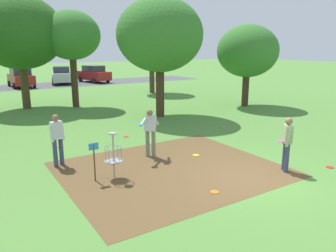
{
  "coord_description": "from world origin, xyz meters",
  "views": [
    {
      "loc": [
        -7.01,
        -6.27,
        3.76
      ],
      "look_at": [
        -0.84,
        3.4,
        1.0
      ],
      "focal_mm": 34.9,
      "sensor_mm": 36.0,
      "label": 1
    }
  ],
  "objects_px": {
    "parked_car_center_left": "(21,78)",
    "tree_mid_left": "(19,32)",
    "frisbee_mid_grass": "(60,146)",
    "parked_car_center_right": "(61,75)",
    "player_throwing": "(287,141)",
    "tree_near_right": "(152,40)",
    "frisbee_scattered_b": "(196,155)",
    "frisbee_near_basket": "(224,127)",
    "tree_mid_right": "(160,35)",
    "disc_golf_basket": "(111,154)",
    "frisbee_by_tee": "(330,167)",
    "frisbee_far_left": "(126,137)",
    "player_waiting_left": "(150,130)",
    "tree_near_left": "(71,36)",
    "parked_car_rightmost": "(94,74)",
    "frisbee_far_right": "(215,192)",
    "player_foreground_watching": "(57,137)",
    "tree_far_left": "(248,51)"
  },
  "relations": [
    {
      "from": "frisbee_scattered_b",
      "to": "parked_car_center_right",
      "type": "height_order",
      "value": "parked_car_center_right"
    },
    {
      "from": "frisbee_mid_grass",
      "to": "frisbee_far_right",
      "type": "distance_m",
      "value": 6.86
    },
    {
      "from": "player_foreground_watching",
      "to": "tree_far_left",
      "type": "distance_m",
      "value": 14.4
    },
    {
      "from": "frisbee_mid_grass",
      "to": "frisbee_scattered_b",
      "type": "distance_m",
      "value": 5.33
    },
    {
      "from": "frisbee_far_left",
      "to": "tree_near_right",
      "type": "bearing_deg",
      "value": 55.58
    },
    {
      "from": "player_throwing",
      "to": "frisbee_mid_grass",
      "type": "bearing_deg",
      "value": 129.22
    },
    {
      "from": "disc_golf_basket",
      "to": "parked_car_center_left",
      "type": "distance_m",
      "value": 26.13
    },
    {
      "from": "frisbee_far_right",
      "to": "frisbee_scattered_b",
      "type": "relative_size",
      "value": 0.94
    },
    {
      "from": "frisbee_mid_grass",
      "to": "tree_near_left",
      "type": "xyz_separation_m",
      "value": [
        3.22,
        8.35,
        4.46
      ]
    },
    {
      "from": "frisbee_by_tee",
      "to": "frisbee_mid_grass",
      "type": "relative_size",
      "value": 1.09
    },
    {
      "from": "tree_near_right",
      "to": "tree_far_left",
      "type": "xyz_separation_m",
      "value": [
        1.96,
        -8.89,
        -0.8
      ]
    },
    {
      "from": "player_waiting_left",
      "to": "frisbee_far_left",
      "type": "height_order",
      "value": "player_waiting_left"
    },
    {
      "from": "frisbee_by_tee",
      "to": "player_waiting_left",
      "type": "bearing_deg",
      "value": 137.05
    },
    {
      "from": "frisbee_mid_grass",
      "to": "tree_far_left",
      "type": "bearing_deg",
      "value": 11.91
    },
    {
      "from": "disc_golf_basket",
      "to": "player_waiting_left",
      "type": "xyz_separation_m",
      "value": [
        1.94,
        1.13,
        0.23
      ]
    },
    {
      "from": "player_throwing",
      "to": "parked_car_center_right",
      "type": "bearing_deg",
      "value": 88.12
    },
    {
      "from": "disc_golf_basket",
      "to": "frisbee_mid_grass",
      "type": "bearing_deg",
      "value": 96.22
    },
    {
      "from": "frisbee_scattered_b",
      "to": "tree_mid_right",
      "type": "xyz_separation_m",
      "value": [
        2.48,
        6.56,
        4.39
      ]
    },
    {
      "from": "tree_near_right",
      "to": "frisbee_scattered_b",
      "type": "bearing_deg",
      "value": -114.48
    },
    {
      "from": "player_throwing",
      "to": "frisbee_by_tee",
      "type": "relative_size",
      "value": 7.12
    },
    {
      "from": "frisbee_mid_grass",
      "to": "frisbee_by_tee",
      "type": "bearing_deg",
      "value": -46.13
    },
    {
      "from": "player_throwing",
      "to": "parked_car_rightmost",
      "type": "relative_size",
      "value": 0.38
    },
    {
      "from": "player_waiting_left",
      "to": "tree_near_left",
      "type": "height_order",
      "value": "tree_near_left"
    },
    {
      "from": "frisbee_scattered_b",
      "to": "tree_far_left",
      "type": "xyz_separation_m",
      "value": [
        8.92,
        6.41,
        3.52
      ]
    },
    {
      "from": "parked_car_rightmost",
      "to": "frisbee_mid_grass",
      "type": "bearing_deg",
      "value": -113.15
    },
    {
      "from": "disc_golf_basket",
      "to": "player_throwing",
      "type": "height_order",
      "value": "player_throwing"
    },
    {
      "from": "parked_car_rightmost",
      "to": "disc_golf_basket",
      "type": "bearing_deg",
      "value": -109.05
    },
    {
      "from": "parked_car_rightmost",
      "to": "tree_mid_left",
      "type": "bearing_deg",
      "value": -125.21
    },
    {
      "from": "disc_golf_basket",
      "to": "tree_near_left",
      "type": "height_order",
      "value": "tree_near_left"
    },
    {
      "from": "tree_near_right",
      "to": "tree_mid_left",
      "type": "height_order",
      "value": "tree_mid_left"
    },
    {
      "from": "player_foreground_watching",
      "to": "frisbee_far_left",
      "type": "xyz_separation_m",
      "value": [
        3.37,
        2.05,
        -0.96
      ]
    },
    {
      "from": "frisbee_far_right",
      "to": "tree_mid_left",
      "type": "relative_size",
      "value": 0.03
    },
    {
      "from": "frisbee_by_tee",
      "to": "tree_near_right",
      "type": "height_order",
      "value": "tree_near_right"
    },
    {
      "from": "tree_near_left",
      "to": "parked_car_center_right",
      "type": "distance_m",
      "value": 15.28
    },
    {
      "from": "frisbee_mid_grass",
      "to": "parked_car_center_left",
      "type": "xyz_separation_m",
      "value": [
        2.08,
        22.0,
        0.91
      ]
    },
    {
      "from": "player_throwing",
      "to": "disc_golf_basket",
      "type": "bearing_deg",
      "value": 154.06
    },
    {
      "from": "parked_car_rightmost",
      "to": "frisbee_scattered_b",
      "type": "bearing_deg",
      "value": -102.52
    },
    {
      "from": "player_foreground_watching",
      "to": "tree_near_left",
      "type": "relative_size",
      "value": 0.28
    },
    {
      "from": "tree_mid_left",
      "to": "tree_near_right",
      "type": "bearing_deg",
      "value": 11.31
    },
    {
      "from": "tree_near_right",
      "to": "parked_car_center_left",
      "type": "xyz_separation_m",
      "value": [
        -8.69,
        10.42,
        -3.41
      ]
    },
    {
      "from": "frisbee_mid_grass",
      "to": "parked_car_center_right",
      "type": "height_order",
      "value": "parked_car_center_right"
    },
    {
      "from": "player_waiting_left",
      "to": "frisbee_far_right",
      "type": "height_order",
      "value": "player_waiting_left"
    },
    {
      "from": "frisbee_near_basket",
      "to": "frisbee_mid_grass",
      "type": "xyz_separation_m",
      "value": [
        -7.54,
        1.05,
        0.0
      ]
    },
    {
      "from": "tree_near_left",
      "to": "parked_car_center_left",
      "type": "bearing_deg",
      "value": 94.76
    },
    {
      "from": "parked_car_center_left",
      "to": "tree_mid_left",
      "type": "bearing_deg",
      "value": -97.54
    },
    {
      "from": "player_throwing",
      "to": "frisbee_near_basket",
      "type": "relative_size",
      "value": 8.5
    },
    {
      "from": "player_throwing",
      "to": "frisbee_far_left",
      "type": "bearing_deg",
      "value": 111.27
    },
    {
      "from": "frisbee_scattered_b",
      "to": "tree_near_right",
      "type": "relative_size",
      "value": 0.04
    },
    {
      "from": "frisbee_by_tee",
      "to": "parked_car_center_right",
      "type": "height_order",
      "value": "parked_car_center_right"
    },
    {
      "from": "parked_car_center_right",
      "to": "tree_far_left",
      "type": "bearing_deg",
      "value": -72.1
    }
  ]
}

